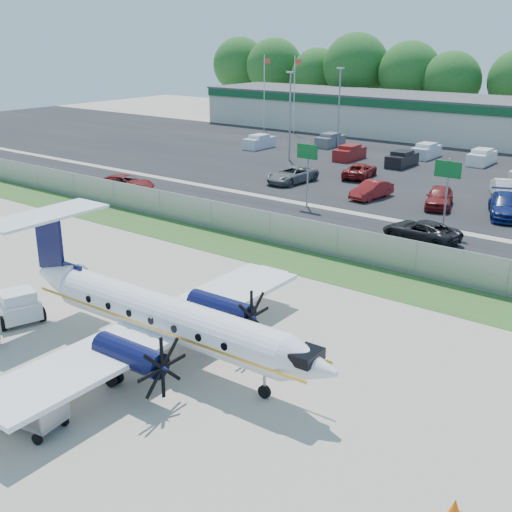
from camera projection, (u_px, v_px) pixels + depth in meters
The scene contains 26 objects.
ground at pixel (173, 341), 28.02m from camera, with size 170.00×170.00×0.00m, color #AFA694.
grass_verge at pixel (319, 266), 37.03m from camera, with size 170.00×4.00×0.02m, color #2D561E.
access_road at pixel (375, 237), 42.28m from camera, with size 170.00×8.00×0.02m, color black.
parking_lot at pixel (484, 182), 58.04m from camera, with size 170.00×32.00×0.02m, color black.
perimeter_fence at pixel (337, 241), 38.20m from camera, with size 120.00×0.06×1.99m.
building_west at pixel (365, 112), 87.43m from camera, with size 46.40×12.40×5.24m.
sign_left at pixel (307, 160), 48.61m from camera, with size 1.80×0.26×5.00m.
sign_mid at pixel (447, 179), 42.31m from camera, with size 1.80×0.26×5.00m.
flagpole_west at pixel (265, 88), 88.04m from camera, with size 1.06×0.12×10.00m.
flagpole_east at pixel (295, 90), 85.17m from camera, with size 1.06×0.12×10.00m.
light_pole_nw at pixel (290, 110), 66.29m from camera, with size 0.90×0.35×9.09m.
light_pole_sw at pixel (339, 102), 73.79m from camera, with size 0.90×0.35×9.09m.
aircraft at pixel (162, 315), 25.90m from camera, with size 16.28×16.08×5.07m.
pushback_tug at pixel (16, 304), 30.01m from camera, with size 3.24×2.77×1.54m.
baggage_cart_far at pixel (33, 415), 21.68m from camera, with size 2.38×1.65×1.15m.
cone_nose at pixel (455, 507), 17.92m from camera, with size 0.34×0.34×0.48m.
cone_starboard_wing at pixel (241, 285), 33.59m from camera, with size 0.39×0.39×0.56m.
road_car_west at pixel (126, 191), 54.59m from camera, with size 2.30×4.99×1.39m, color maroon.
road_car_mid at pixel (420, 242), 41.46m from camera, with size 2.34×5.08×1.41m, color black.
parked_car_a at pixel (292, 183), 57.73m from camera, with size 2.44×5.30×1.47m, color #595B5E.
parked_car_b at pixel (371, 198), 52.28m from camera, with size 1.50×4.32×1.42m, color maroon.
parked_car_c at pixel (438, 207), 49.66m from camera, with size 1.90×4.72×1.61m, color maroon.
parked_car_d at pixel (505, 217), 47.10m from camera, with size 2.30×5.67×1.64m, color navy.
parked_car_f at pixel (359, 178), 59.73m from camera, with size 2.31×5.00×1.39m, color maroon.
parked_car_g at pixel (503, 198), 52.30m from camera, with size 1.77×5.09×1.68m, color beige.
far_parking_rows at pixel (501, 173), 61.80m from camera, with size 56.00×10.00×1.60m, color gray, non-canonical shape.
Camera 1 is at (18.21, -17.84, 12.75)m, focal length 45.00 mm.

